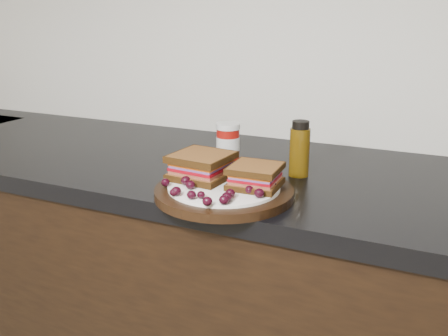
# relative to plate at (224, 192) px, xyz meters

# --- Properties ---
(base_cabinets) EXTENTS (3.96, 0.58, 0.86)m
(base_cabinets) POSITION_rel_plate_xyz_m (-0.17, 0.21, -0.48)
(base_cabinets) COLOR black
(base_cabinets) RESTS_ON ground_plane
(countertop) EXTENTS (3.98, 0.60, 0.04)m
(countertop) POSITION_rel_plate_xyz_m (-0.17, 0.21, -0.03)
(countertop) COLOR black
(countertop) RESTS_ON base_cabinets
(plate) EXTENTS (0.28, 0.28, 0.02)m
(plate) POSITION_rel_plate_xyz_m (0.00, 0.00, 0.00)
(plate) COLOR black
(plate) RESTS_ON countertop
(sandwich_left) EXTENTS (0.12, 0.12, 0.05)m
(sandwich_left) POSITION_rel_plate_xyz_m (-0.06, 0.02, 0.04)
(sandwich_left) COLOR brown
(sandwich_left) RESTS_ON plate
(sandwich_right) EXTENTS (0.10, 0.10, 0.04)m
(sandwich_right) POSITION_rel_plate_xyz_m (0.06, 0.02, 0.04)
(sandwich_right) COLOR brown
(sandwich_right) RESTS_ON plate
(grape_0) EXTENTS (0.02, 0.02, 0.02)m
(grape_0) POSITION_rel_plate_xyz_m (-0.10, -0.06, 0.02)
(grape_0) COLOR black
(grape_0) RESTS_ON plate
(grape_1) EXTENTS (0.02, 0.02, 0.02)m
(grape_1) POSITION_rel_plate_xyz_m (-0.05, -0.05, 0.02)
(grape_1) COLOR black
(grape_1) RESTS_ON plate
(grape_2) EXTENTS (0.02, 0.02, 0.01)m
(grape_2) POSITION_rel_plate_xyz_m (-0.06, -0.10, 0.02)
(grape_2) COLOR black
(grape_2) RESTS_ON plate
(grape_3) EXTENTS (0.02, 0.02, 0.02)m
(grape_3) POSITION_rel_plate_xyz_m (-0.06, -0.09, 0.02)
(grape_3) COLOR black
(grape_3) RESTS_ON plate
(grape_4) EXTENTS (0.02, 0.02, 0.02)m
(grape_4) POSITION_rel_plate_xyz_m (-0.02, -0.10, 0.02)
(grape_4) COLOR black
(grape_4) RESTS_ON plate
(grape_5) EXTENTS (0.02, 0.02, 0.01)m
(grape_5) POSITION_rel_plate_xyz_m (-0.01, -0.09, 0.02)
(grape_5) COLOR black
(grape_5) RESTS_ON plate
(grape_6) EXTENTS (0.02, 0.02, 0.02)m
(grape_6) POSITION_rel_plate_xyz_m (0.02, -0.11, 0.02)
(grape_6) COLOR black
(grape_6) RESTS_ON plate
(grape_7) EXTENTS (0.02, 0.02, 0.02)m
(grape_7) POSITION_rel_plate_xyz_m (0.04, -0.10, 0.02)
(grape_7) COLOR black
(grape_7) RESTS_ON plate
(grape_8) EXTENTS (0.02, 0.02, 0.02)m
(grape_8) POSITION_rel_plate_xyz_m (0.04, -0.08, 0.02)
(grape_8) COLOR black
(grape_8) RESTS_ON plate
(grape_9) EXTENTS (0.02, 0.02, 0.02)m
(grape_9) POSITION_rel_plate_xyz_m (0.04, -0.06, 0.02)
(grape_9) COLOR black
(grape_9) RESTS_ON plate
(grape_10) EXTENTS (0.02, 0.02, 0.02)m
(grape_10) POSITION_rel_plate_xyz_m (0.09, -0.04, 0.02)
(grape_10) COLOR black
(grape_10) RESTS_ON plate
(grape_11) EXTENTS (0.02, 0.02, 0.02)m
(grape_11) POSITION_rel_plate_xyz_m (0.06, -0.02, 0.02)
(grape_11) COLOR black
(grape_11) RESTS_ON plate
(grape_12) EXTENTS (0.02, 0.02, 0.02)m
(grape_12) POSITION_rel_plate_xyz_m (0.09, -0.01, 0.02)
(grape_12) COLOR black
(grape_12) RESTS_ON plate
(grape_13) EXTENTS (0.02, 0.02, 0.02)m
(grape_13) POSITION_rel_plate_xyz_m (0.10, 0.01, 0.02)
(grape_13) COLOR black
(grape_13) RESTS_ON plate
(grape_14) EXTENTS (0.02, 0.02, 0.02)m
(grape_14) POSITION_rel_plate_xyz_m (0.07, 0.04, 0.02)
(grape_14) COLOR black
(grape_14) RESTS_ON plate
(grape_15) EXTENTS (0.02, 0.02, 0.02)m
(grape_15) POSITION_rel_plate_xyz_m (0.05, 0.03, 0.02)
(grape_15) COLOR black
(grape_15) RESTS_ON plate
(grape_16) EXTENTS (0.02, 0.02, 0.02)m
(grape_16) POSITION_rel_plate_xyz_m (-0.06, 0.06, 0.02)
(grape_16) COLOR black
(grape_16) RESTS_ON plate
(grape_17) EXTENTS (0.02, 0.02, 0.02)m
(grape_17) POSITION_rel_plate_xyz_m (-0.06, 0.04, 0.02)
(grape_17) COLOR black
(grape_17) RESTS_ON plate
(grape_18) EXTENTS (0.02, 0.02, 0.02)m
(grape_18) POSITION_rel_plate_xyz_m (-0.08, 0.02, 0.02)
(grape_18) COLOR black
(grape_18) RESTS_ON plate
(grape_19) EXTENTS (0.02, 0.02, 0.02)m
(grape_19) POSITION_rel_plate_xyz_m (-0.08, 0.02, 0.02)
(grape_19) COLOR black
(grape_19) RESTS_ON plate
(grape_20) EXTENTS (0.02, 0.02, 0.02)m
(grape_20) POSITION_rel_plate_xyz_m (-0.07, -0.03, 0.02)
(grape_20) COLOR black
(grape_20) RESTS_ON plate
(grape_21) EXTENTS (0.02, 0.02, 0.02)m
(grape_21) POSITION_rel_plate_xyz_m (-0.04, 0.04, 0.02)
(grape_21) COLOR black
(grape_21) RESTS_ON plate
(grape_22) EXTENTS (0.02, 0.02, 0.01)m
(grape_22) POSITION_rel_plate_xyz_m (-0.07, 0.02, 0.02)
(grape_22) COLOR black
(grape_22) RESTS_ON plate
(grape_23) EXTENTS (0.02, 0.02, 0.02)m
(grape_23) POSITION_rel_plate_xyz_m (-0.09, 0.01, 0.02)
(grape_23) COLOR black
(grape_23) RESTS_ON plate
(condiment_jar) EXTENTS (0.08, 0.08, 0.09)m
(condiment_jar) POSITION_rel_plate_xyz_m (-0.11, 0.26, 0.04)
(condiment_jar) COLOR #96100A
(condiment_jar) RESTS_ON countertop
(oil_bottle) EXTENTS (0.05, 0.05, 0.13)m
(oil_bottle) POSITION_rel_plate_xyz_m (0.10, 0.20, 0.05)
(oil_bottle) COLOR #463007
(oil_bottle) RESTS_ON countertop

